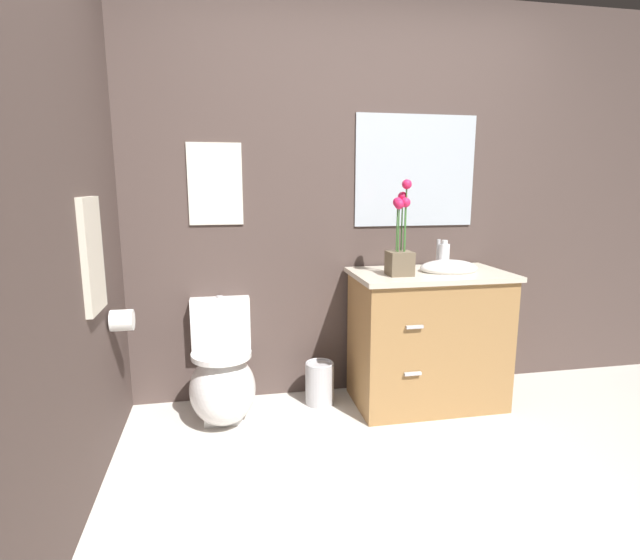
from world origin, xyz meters
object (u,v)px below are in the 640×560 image
(vanity_cabinet, at_px, (428,336))
(flower_vase, at_px, (400,247))
(soap_bottle, at_px, (444,256))
(hanging_towel, at_px, (92,255))
(wall_mirror, at_px, (416,171))
(wall_poster, at_px, (215,184))
(trash_bin, at_px, (320,383))
(toilet_paper_roll, at_px, (122,320))
(toilet, at_px, (222,379))

(vanity_cabinet, xyz_separation_m, flower_vase, (-0.22, -0.06, 0.57))
(soap_bottle, height_order, hanging_towel, hanging_towel)
(wall_mirror, bearing_deg, hanging_towel, -158.64)
(vanity_cabinet, bearing_deg, wall_mirror, 90.54)
(vanity_cabinet, distance_m, soap_bottle, 0.52)
(wall_poster, distance_m, hanging_towel, 0.95)
(trash_bin, relative_size, hanging_towel, 0.52)
(wall_mirror, distance_m, hanging_towel, 1.98)
(wall_poster, bearing_deg, soap_bottle, -7.71)
(trash_bin, relative_size, toilet_paper_roll, 2.47)
(soap_bottle, bearing_deg, hanging_towel, -165.07)
(vanity_cabinet, bearing_deg, flower_vase, -164.14)
(flower_vase, relative_size, hanging_towel, 1.06)
(toilet, xyz_separation_m, hanging_towel, (-0.55, -0.44, 0.81))
(soap_bottle, relative_size, wall_mirror, 0.22)
(vanity_cabinet, bearing_deg, hanging_towel, -167.14)
(toilet, distance_m, wall_mirror, 1.77)
(vanity_cabinet, height_order, trash_bin, vanity_cabinet)
(soap_bottle, height_order, trash_bin, soap_bottle)
(flower_vase, distance_m, soap_bottle, 0.40)
(toilet, height_order, vanity_cabinet, vanity_cabinet)
(trash_bin, height_order, toilet_paper_roll, toilet_paper_roll)
(toilet, height_order, wall_poster, wall_poster)
(hanging_towel, bearing_deg, wall_poster, 52.37)
(flower_vase, xyz_separation_m, wall_poster, (-1.04, 0.36, 0.36))
(toilet, relative_size, toilet_paper_roll, 6.27)
(trash_bin, distance_m, wall_poster, 1.38)
(soap_bottle, bearing_deg, vanity_cabinet, -141.49)
(hanging_towel, bearing_deg, trash_bin, 24.41)
(vanity_cabinet, relative_size, wall_poster, 2.12)
(vanity_cabinet, bearing_deg, toilet, 178.81)
(vanity_cabinet, relative_size, toilet_paper_roll, 9.29)
(hanging_towel, bearing_deg, wall_mirror, 21.36)
(wall_mirror, height_order, toilet_paper_roll, wall_mirror)
(trash_bin, relative_size, wall_mirror, 0.34)
(wall_poster, distance_m, toilet_paper_roll, 0.96)
(flower_vase, height_order, wall_poster, wall_poster)
(wall_poster, bearing_deg, wall_mirror, 0.00)
(wall_poster, bearing_deg, hanging_towel, -127.63)
(wall_mirror, bearing_deg, wall_poster, 180.00)
(flower_vase, distance_m, trash_bin, 0.99)
(trash_bin, distance_m, toilet_paper_roll, 1.25)
(soap_bottle, height_order, wall_poster, wall_poster)
(toilet, relative_size, wall_mirror, 0.86)
(flower_vase, height_order, trash_bin, flower_vase)
(soap_bottle, bearing_deg, trash_bin, 179.96)
(toilet, xyz_separation_m, toilet_paper_roll, (-0.49, -0.20, 0.44))
(hanging_towel, relative_size, toilet_paper_roll, 4.73)
(trash_bin, height_order, wall_poster, wall_poster)
(trash_bin, height_order, wall_mirror, wall_mirror)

